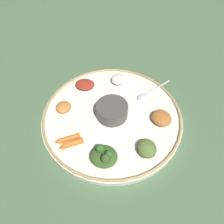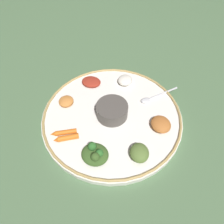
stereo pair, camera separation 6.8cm
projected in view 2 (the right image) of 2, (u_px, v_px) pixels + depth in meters
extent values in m
plane|color=#4C6B47|center=(112.00, 118.00, 0.71)|extent=(2.40, 2.40, 0.00)
cylinder|color=white|center=(112.00, 117.00, 0.70)|extent=(0.46, 0.46, 0.02)
torus|color=tan|center=(112.00, 114.00, 0.69)|extent=(0.45, 0.45, 0.01)
cylinder|color=#4C4742|center=(112.00, 111.00, 0.68)|extent=(0.10, 0.10, 0.05)
cylinder|color=maroon|center=(112.00, 107.00, 0.66)|extent=(0.09, 0.09, 0.01)
ellipsoid|color=silver|center=(145.00, 100.00, 0.73)|extent=(0.04, 0.03, 0.01)
cylinder|color=silver|center=(163.00, 93.00, 0.75)|extent=(0.12, 0.02, 0.01)
ellipsoid|color=#385623|center=(95.00, 154.00, 0.59)|extent=(0.10, 0.11, 0.03)
sphere|color=#385623|center=(95.00, 157.00, 0.56)|extent=(0.03, 0.03, 0.03)
sphere|color=#2D6628|center=(92.00, 146.00, 0.58)|extent=(0.02, 0.02, 0.02)
sphere|color=#2D6628|center=(99.00, 153.00, 0.57)|extent=(0.02, 0.02, 0.02)
cylinder|color=orange|center=(66.00, 132.00, 0.64)|extent=(0.07, 0.04, 0.02)
cone|color=orange|center=(53.00, 134.00, 0.64)|extent=(0.02, 0.02, 0.01)
cylinder|color=orange|center=(68.00, 137.00, 0.63)|extent=(0.06, 0.04, 0.02)
cone|color=orange|center=(56.00, 140.00, 0.63)|extent=(0.02, 0.02, 0.02)
ellipsoid|color=maroon|center=(91.00, 82.00, 0.78)|extent=(0.09, 0.09, 0.02)
ellipsoid|color=silver|center=(125.00, 80.00, 0.78)|extent=(0.08, 0.08, 0.02)
ellipsoid|color=#B2662D|center=(161.00, 124.00, 0.66)|extent=(0.07, 0.08, 0.03)
ellipsoid|color=#C67A38|center=(66.00, 101.00, 0.72)|extent=(0.07, 0.07, 0.02)
ellipsoid|color=#567033|center=(139.00, 153.00, 0.59)|extent=(0.08, 0.08, 0.03)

